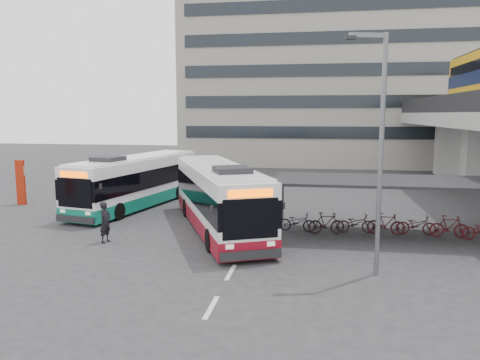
% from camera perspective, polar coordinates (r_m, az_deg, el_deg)
% --- Properties ---
extents(ground, '(120.00, 120.00, 0.00)m').
position_cam_1_polar(ground, '(19.77, -6.74, -7.89)').
color(ground, '#28282B').
rests_on(ground, ground).
extents(bike_shelter, '(10.00, 4.00, 2.54)m').
position_cam_1_polar(bike_shelter, '(21.86, 17.55, -3.02)').
color(bike_shelter, '#595B60').
rests_on(bike_shelter, ground).
extents(office_block, '(30.00, 15.00, 25.00)m').
position_cam_1_polar(office_block, '(54.71, 10.39, 15.39)').
color(office_block, gray).
rests_on(office_block, ground).
extents(road_markings, '(0.15, 7.60, 0.01)m').
position_cam_1_polar(road_markings, '(16.43, -1.14, -11.17)').
color(road_markings, beige).
rests_on(road_markings, ground).
extents(bus_main, '(6.69, 11.08, 3.27)m').
position_cam_1_polar(bus_main, '(22.03, -2.64, -2.14)').
color(bus_main, white).
rests_on(bus_main, ground).
extents(bus_teal, '(4.42, 10.99, 3.18)m').
position_cam_1_polar(bus_teal, '(28.07, -12.44, -0.20)').
color(bus_teal, white).
rests_on(bus_teal, ground).
extents(pedestrian, '(0.52, 0.70, 1.75)m').
position_cam_1_polar(pedestrian, '(20.64, -16.10, -4.97)').
color(pedestrian, black).
rests_on(pedestrian, ground).
extents(lamp_post, '(1.38, 0.50, 7.98)m').
position_cam_1_polar(lamp_post, '(15.98, 16.52, 4.61)').
color(lamp_post, '#595B60').
rests_on(lamp_post, ground).
extents(sign_totem_north, '(0.58, 0.19, 2.69)m').
position_cam_1_polar(sign_totem_north, '(30.92, -25.17, -0.19)').
color(sign_totem_north, '#9F1E09').
rests_on(sign_totem_north, ground).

